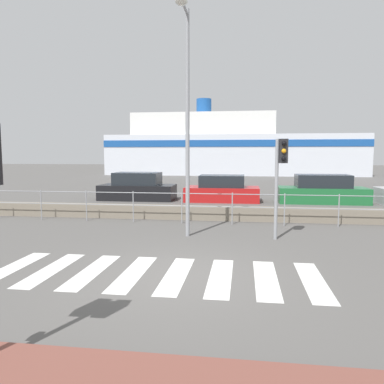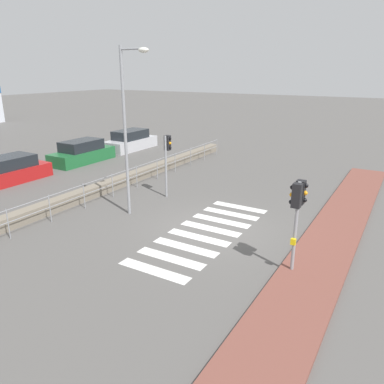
% 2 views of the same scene
% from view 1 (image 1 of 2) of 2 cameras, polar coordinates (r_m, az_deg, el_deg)
% --- Properties ---
extents(ground_plane, '(160.00, 160.00, 0.00)m').
position_cam_1_polar(ground_plane, '(7.79, -1.92, -12.55)').
color(ground_plane, '#565451').
extents(crosswalk, '(6.75, 2.40, 0.01)m').
position_cam_1_polar(crosswalk, '(7.89, -5.72, -12.31)').
color(crosswalk, silver).
rests_on(crosswalk, ground_plane).
extents(seawall, '(25.72, 0.55, 0.50)m').
position_cam_1_polar(seawall, '(14.08, 2.61, -3.21)').
color(seawall, slate).
rests_on(seawall, ground_plane).
extents(harbor_fence, '(23.19, 0.04, 1.12)m').
position_cam_1_polar(harbor_fence, '(13.15, 2.27, -1.69)').
color(harbor_fence, gray).
rests_on(harbor_fence, ground_plane).
extents(traffic_light_far, '(0.34, 0.32, 2.88)m').
position_cam_1_polar(traffic_light_far, '(10.88, 13.36, 3.86)').
color(traffic_light_far, gray).
rests_on(traffic_light_far, ground_plane).
extents(streetlamp, '(0.32, 1.31, 6.55)m').
position_cam_1_polar(streetlamp, '(10.94, -0.89, 14.14)').
color(streetlamp, gray).
rests_on(streetlamp, ground_plane).
extents(ferry_boat, '(29.80, 7.31, 9.06)m').
position_cam_1_polar(ferry_boat, '(45.69, 5.39, 6.56)').
color(ferry_boat, silver).
rests_on(ferry_boat, ground_plane).
extents(parked_car_black, '(3.99, 1.78, 1.47)m').
position_cam_1_polar(parked_car_black, '(20.35, -8.29, 0.59)').
color(parked_car_black, black).
rests_on(parked_car_black, ground_plane).
extents(parked_car_red, '(3.82, 1.84, 1.36)m').
position_cam_1_polar(parked_car_red, '(19.59, 4.58, 0.29)').
color(parked_car_red, '#B21919').
rests_on(parked_car_red, ground_plane).
extents(parked_car_green, '(4.33, 1.74, 1.43)m').
position_cam_1_polar(parked_car_green, '(19.95, 19.23, 0.17)').
color(parked_car_green, '#1E6633').
rests_on(parked_car_green, ground_plane).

